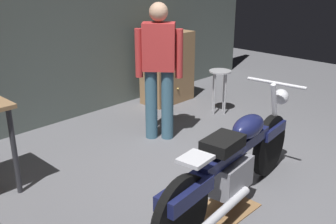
{
  "coord_description": "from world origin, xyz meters",
  "views": [
    {
      "loc": [
        -2.78,
        -1.94,
        2.05
      ],
      "look_at": [
        -0.05,
        0.7,
        0.65
      ],
      "focal_mm": 42.44,
      "sensor_mm": 36.0,
      "label": 1
    }
  ],
  "objects_px": {
    "person_standing": "(159,66)",
    "shop_stool": "(220,80)",
    "motorcycle": "(234,161)",
    "wooden_dresser": "(167,68)"
  },
  "relations": [
    {
      "from": "motorcycle",
      "to": "wooden_dresser",
      "type": "bearing_deg",
      "value": 48.77
    },
    {
      "from": "person_standing",
      "to": "wooden_dresser",
      "type": "height_order",
      "value": "person_standing"
    },
    {
      "from": "person_standing",
      "to": "shop_stool",
      "type": "xyz_separation_m",
      "value": [
        1.26,
        0.02,
        -0.43
      ]
    },
    {
      "from": "person_standing",
      "to": "shop_stool",
      "type": "height_order",
      "value": "person_standing"
    },
    {
      "from": "motorcycle",
      "to": "shop_stool",
      "type": "relative_size",
      "value": 3.41
    },
    {
      "from": "motorcycle",
      "to": "wooden_dresser",
      "type": "relative_size",
      "value": 1.99
    },
    {
      "from": "motorcycle",
      "to": "shop_stool",
      "type": "height_order",
      "value": "motorcycle"
    },
    {
      "from": "motorcycle",
      "to": "shop_stool",
      "type": "bearing_deg",
      "value": 33.65
    },
    {
      "from": "motorcycle",
      "to": "person_standing",
      "type": "height_order",
      "value": "person_standing"
    },
    {
      "from": "wooden_dresser",
      "to": "person_standing",
      "type": "bearing_deg",
      "value": -139.83
    }
  ]
}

